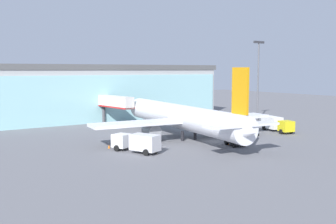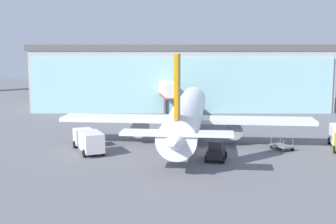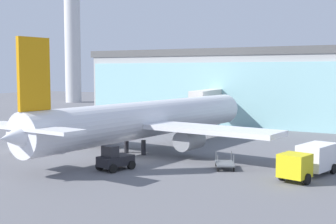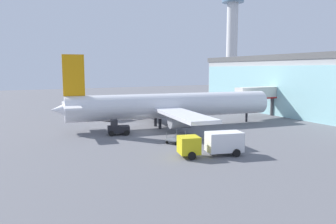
# 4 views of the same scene
# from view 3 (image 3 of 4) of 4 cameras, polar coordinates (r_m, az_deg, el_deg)

# --- Properties ---
(ground) EXTENTS (240.00, 240.00, 0.00)m
(ground) POSITION_cam_3_polar(r_m,az_deg,el_deg) (47.80, -3.98, -5.89)
(ground) COLOR slate
(terminal_building) EXTENTS (58.74, 17.80, 12.73)m
(terminal_building) POSITION_cam_3_polar(r_m,az_deg,el_deg) (82.15, 9.91, 3.11)
(terminal_building) COLOR #A8A8A8
(terminal_building) RESTS_ON ground
(jet_bridge) EXTENTS (3.18, 11.49, 6.11)m
(jet_bridge) POSITION_cam_3_polar(r_m,az_deg,el_deg) (72.43, 4.85, 1.60)
(jet_bridge) COLOR beige
(jet_bridge) RESTS_ON ground
(control_tower) EXTENTS (9.17, 9.17, 40.86)m
(control_tower) POSITION_cam_3_polar(r_m,az_deg,el_deg) (137.61, -11.61, 11.55)
(control_tower) COLOR silver
(control_tower) RESTS_ON ground
(airplane) EXTENTS (32.65, 38.74, 11.89)m
(airplane) POSITION_cam_3_polar(r_m,az_deg,el_deg) (52.64, -2.58, -0.92)
(airplane) COLOR silver
(airplane) RESTS_ON ground
(catering_truck) EXTENTS (4.60, 7.61, 2.65)m
(catering_truck) POSITION_cam_3_polar(r_m,az_deg,el_deg) (55.95, -16.29, -2.95)
(catering_truck) COLOR silver
(catering_truck) RESTS_ON ground
(fuel_truck) EXTENTS (3.98, 7.62, 2.65)m
(fuel_truck) POSITION_cam_3_polar(r_m,az_deg,el_deg) (42.04, 16.93, -5.58)
(fuel_truck) COLOR yellow
(fuel_truck) RESTS_ON ground
(baggage_cart) EXTENTS (2.64, 3.21, 1.50)m
(baggage_cart) POSITION_cam_3_polar(r_m,az_deg,el_deg) (43.76, 6.93, -6.27)
(baggage_cart) COLOR slate
(baggage_cart) RESTS_ON ground
(pushback_tug) EXTENTS (2.90, 3.57, 2.30)m
(pushback_tug) POSITION_cam_3_polar(r_m,az_deg,el_deg) (43.25, -6.52, -5.76)
(pushback_tug) COLOR black
(pushback_tug) RESTS_ON ground
(safety_cone_nose) EXTENTS (0.36, 0.36, 0.55)m
(safety_cone_nose) POSITION_cam_3_polar(r_m,az_deg,el_deg) (44.57, -5.92, -6.35)
(safety_cone_nose) COLOR orange
(safety_cone_nose) RESTS_ON ground
(safety_cone_wingtip) EXTENTS (0.36, 0.36, 0.55)m
(safety_cone_wingtip) POSITION_cam_3_polar(r_m,az_deg,el_deg) (60.94, -14.41, -3.39)
(safety_cone_wingtip) COLOR orange
(safety_cone_wingtip) RESTS_ON ground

